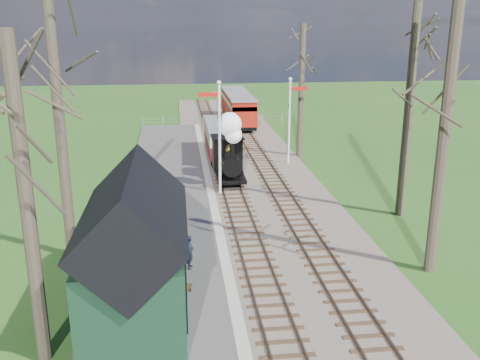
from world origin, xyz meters
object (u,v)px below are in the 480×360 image
object	(u,v)px
station_shed	(136,251)
sign_board	(186,245)
coach	(221,138)
person	(190,252)
bench	(177,289)
locomotive	(229,151)
red_carriage_a	(241,112)
red_carriage_b	(234,102)
semaphore_far	(291,114)
semaphore_near	(218,130)

from	to	relation	value
station_shed	sign_board	world-z (taller)	station_shed
coach	person	bearing A→B (deg)	-98.48
sign_board	bench	bearing A→B (deg)	-95.94
locomotive	coach	distance (m)	6.08
red_carriage_a	bench	size ratio (longest dim) A/B	3.89
red_carriage_b	bench	world-z (taller)	red_carriage_b
coach	bench	bearing A→B (deg)	-98.91
locomotive	sign_board	bearing A→B (deg)	-104.96
coach	red_carriage_a	distance (m)	10.38
semaphore_far	red_carriage_b	world-z (taller)	semaphore_far
red_carriage_a	sign_board	size ratio (longest dim) A/B	5.60
sign_board	semaphore_far	bearing A→B (deg)	63.23
semaphore_far	coach	xyz separation A→B (m)	(-4.37, 2.12, -1.91)
semaphore_near	station_shed	bearing A→B (deg)	-106.38
semaphore_far	sign_board	world-z (taller)	semaphore_far
semaphore_far	sign_board	xyz separation A→B (m)	(-7.09, -14.05, -2.66)
semaphore_near	semaphore_far	xyz separation A→B (m)	(5.14, 6.00, -0.27)
locomotive	bench	size ratio (longest dim) A/B	3.02
semaphore_near	semaphore_far	size ratio (longest dim) A/B	1.09
station_shed	sign_board	size ratio (longest dim) A/B	6.47
locomotive	person	distance (m)	11.54
sign_board	red_carriage_b	bearing A→B (deg)	80.49
locomotive	person	bearing A→B (deg)	-102.89
coach	semaphore_near	bearing A→B (deg)	-95.41
coach	bench	size ratio (longest dim) A/B	4.84
sign_board	person	world-z (taller)	person
red_carriage_a	person	world-z (taller)	red_carriage_a
semaphore_far	person	bearing A→B (deg)	-114.66
station_shed	coach	size ratio (longest dim) A/B	0.93
station_shed	locomotive	size ratio (longest dim) A/B	1.48
station_shed	person	xyz separation A→B (m)	(1.72, 2.87, -1.41)
sign_board	person	size ratio (longest dim) A/B	0.74
station_shed	semaphore_near	world-z (taller)	semaphore_near
semaphore_far	coach	bearing A→B (deg)	154.11
locomotive	person	size ratio (longest dim) A/B	3.24
station_shed	bench	xyz separation A→B (m)	(1.23, 0.58, -1.70)
red_carriage_a	bench	xyz separation A→B (m)	(-5.67, -29.59, -1.02)
semaphore_far	station_shed	bearing A→B (deg)	-115.72
red_carriage_b	person	bearing A→B (deg)	-98.96
coach	sign_board	xyz separation A→B (m)	(-2.71, -16.18, -0.76)
station_shed	red_carriage_b	world-z (taller)	station_shed
locomotive	sign_board	size ratio (longest dim) A/B	4.36
coach	person	world-z (taller)	coach
person	red_carriage_a	bearing A→B (deg)	-2.86
locomotive	person	world-z (taller)	locomotive
sign_board	person	xyz separation A→B (m)	(0.14, -1.08, 0.17)
red_carriage_a	coach	bearing A→B (deg)	-104.51
semaphore_near	locomotive	world-z (taller)	semaphore_near
semaphore_near	person	size ratio (longest dim) A/B	4.74
semaphore_near	locomotive	xyz separation A→B (m)	(0.76, 2.06, -1.65)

